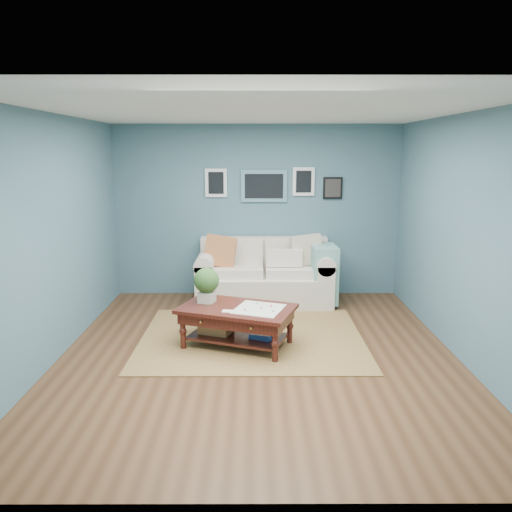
{
  "coord_description": "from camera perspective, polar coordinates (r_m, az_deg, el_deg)",
  "views": [
    {
      "loc": [
        -0.04,
        -5.39,
        2.29
      ],
      "look_at": [
        -0.02,
        1.0,
        0.94
      ],
      "focal_mm": 35.0,
      "sensor_mm": 36.0,
      "label": 1
    }
  ],
  "objects": [
    {
      "name": "coffee_table",
      "position": [
        5.96,
        -2.78,
        -6.51
      ],
      "size": [
        1.49,
        1.16,
        0.92
      ],
      "rotation": [
        0.0,
        0.0,
        -0.34
      ],
      "color": "black",
      "rests_on": "ground"
    },
    {
      "name": "area_rug",
      "position": [
        6.3,
        -0.48,
        -9.31
      ],
      "size": [
        2.74,
        2.19,
        0.01
      ],
      "primitive_type": "cube",
      "color": "brown",
      "rests_on": "ground"
    },
    {
      "name": "room_shell",
      "position": [
        5.53,
        0.3,
        2.23
      ],
      "size": [
        5.0,
        5.02,
        2.7
      ],
      "color": "brown",
      "rests_on": "ground"
    },
    {
      "name": "loveseat",
      "position": [
        7.65,
        1.63,
        -2.1
      ],
      "size": [
        2.09,
        0.95,
        1.07
      ],
      "color": "beige",
      "rests_on": "ground"
    }
  ]
}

